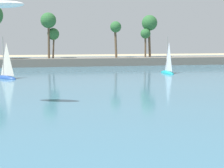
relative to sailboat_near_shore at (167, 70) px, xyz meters
name	(u,v)px	position (x,y,z in m)	size (l,w,h in m)	color
sea	(56,72)	(-19.19, 6.15, -0.65)	(220.00, 108.14, 0.06)	teal
palm_headland	(43,51)	(-21.66, 20.18, 2.62)	(87.95, 7.11, 13.28)	slate
sailboat_near_shore	(167,70)	(0.00, 0.00, 0.00)	(1.77, 4.84, 6.88)	teal
sailboat_mid_bay	(5,74)	(-27.07, -3.14, 0.00)	(4.38, 4.31, 6.85)	#234793
kite_aloft_high_over_bay	(2,4)	(-24.49, -25.95, 8.47)	(4.11, 1.40, 0.58)	white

